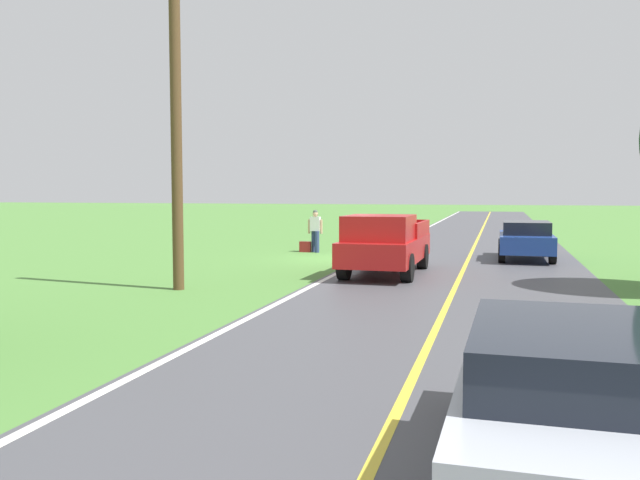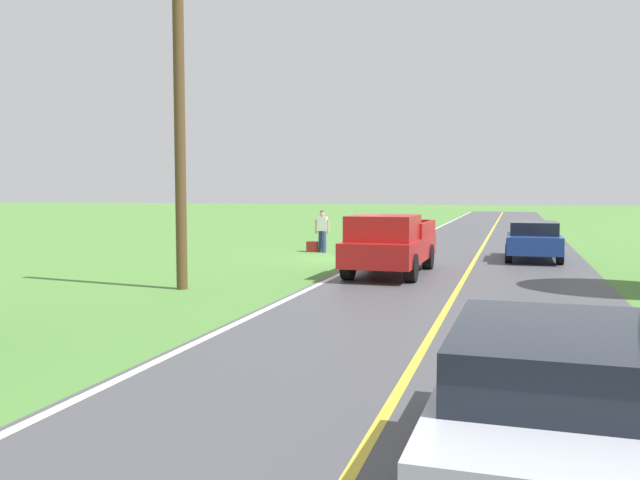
{
  "view_description": "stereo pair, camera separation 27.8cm",
  "coord_description": "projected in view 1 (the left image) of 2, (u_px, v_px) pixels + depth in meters",
  "views": [
    {
      "loc": [
        -5.56,
        23.68,
        2.52
      ],
      "look_at": [
        -2.06,
        10.79,
        1.53
      ],
      "focal_mm": 37.19,
      "sensor_mm": 36.0,
      "label": 1
    },
    {
      "loc": [
        -5.83,
        23.6,
        2.52
      ],
      "look_at": [
        -2.06,
        10.79,
        1.53
      ],
      "focal_mm": 37.19,
      "sensor_mm": 36.0,
      "label": 2
    }
  ],
  "objects": [
    {
      "name": "ground_plane",
      "position": [
        343.0,
        259.0,
        24.43
      ],
      "size": [
        200.0,
        200.0,
        0.0
      ],
      "primitive_type": "plane",
      "color": "#4C7F38"
    },
    {
      "name": "road_surface",
      "position": [
        467.0,
        263.0,
        23.26
      ],
      "size": [
        7.71,
        120.0,
        0.0
      ],
      "primitive_type": "cube",
      "color": "#47474C",
      "rests_on": "ground"
    },
    {
      "name": "lane_edge_line",
      "position": [
        364.0,
        260.0,
        24.22
      ],
      "size": [
        0.16,
        117.6,
        0.0
      ],
      "primitive_type": "cube",
      "color": "silver",
      "rests_on": "ground"
    },
    {
      "name": "lane_centre_line",
      "position": [
        467.0,
        263.0,
        23.26
      ],
      "size": [
        0.14,
        117.6,
        0.0
      ],
      "primitive_type": "cube",
      "color": "gold",
      "rests_on": "ground"
    },
    {
      "name": "hitchhiker_walking",
      "position": [
        316.0,
        228.0,
        27.2
      ],
      "size": [
        0.62,
        0.51,
        1.75
      ],
      "color": "navy",
      "rests_on": "ground"
    },
    {
      "name": "suitcase_carried",
      "position": [
        305.0,
        247.0,
        27.29
      ],
      "size": [
        0.46,
        0.2,
        0.44
      ],
      "primitive_type": "cube",
      "rotation": [
        0.0,
        0.0,
        1.56
      ],
      "color": "maroon",
      "rests_on": "ground"
    },
    {
      "name": "pickup_truck_passing",
      "position": [
        385.0,
        243.0,
        19.86
      ],
      "size": [
        2.16,
        5.43,
        1.82
      ],
      "color": "#B21919",
      "rests_on": "ground"
    },
    {
      "name": "sedan_near_oncoming",
      "position": [
        526.0,
        239.0,
        24.31
      ],
      "size": [
        1.94,
        4.41,
        1.41
      ],
      "color": "navy",
      "rests_on": "ground"
    },
    {
      "name": "sedan_mid_oncoming",
      "position": [
        571.0,
        398.0,
        5.64
      ],
      "size": [
        2.0,
        4.44,
        1.41
      ],
      "color": "#B2B7C1",
      "rests_on": "ground"
    },
    {
      "name": "utility_pole_roadside",
      "position": [
        176.0,
        126.0,
        16.63
      ],
      "size": [
        0.28,
        0.28,
        8.28
      ],
      "primitive_type": "cylinder",
      "color": "brown",
      "rests_on": "ground"
    }
  ]
}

